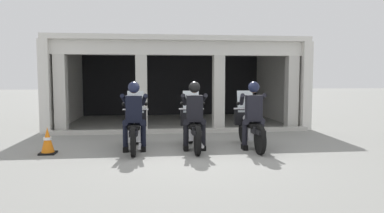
% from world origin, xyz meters
% --- Properties ---
extents(ground_plane, '(80.00, 80.00, 0.00)m').
position_xyz_m(ground_plane, '(0.00, 3.00, 0.00)').
color(ground_plane, gray).
extents(station_building, '(8.39, 5.37, 2.97)m').
position_xyz_m(station_building, '(-0.07, 5.79, 1.89)').
color(station_building, black).
rests_on(station_building, ground).
extents(kerb_strip, '(7.89, 0.24, 0.12)m').
position_xyz_m(kerb_strip, '(-0.07, 2.63, 0.06)').
color(kerb_strip, '#B7B5AD').
rests_on(kerb_strip, ground).
extents(motorcycle_left, '(0.62, 2.04, 1.35)m').
position_xyz_m(motorcycle_left, '(-1.36, 0.36, 0.50)').
color(motorcycle_left, black).
rests_on(motorcycle_left, ground).
extents(police_officer_left, '(0.63, 0.61, 1.58)m').
position_xyz_m(police_officer_left, '(-1.37, 0.07, 0.94)').
color(police_officer_left, black).
rests_on(police_officer_left, ground).
extents(motorcycle_center, '(0.62, 2.04, 1.35)m').
position_xyz_m(motorcycle_center, '(0.00, 0.33, 0.50)').
color(motorcycle_center, black).
rests_on(motorcycle_center, ground).
extents(police_officer_center, '(0.63, 0.61, 1.58)m').
position_xyz_m(police_officer_center, '(0.00, 0.04, 0.94)').
color(police_officer_center, black).
rests_on(police_officer_center, ground).
extents(motorcycle_right, '(0.62, 2.04, 1.35)m').
position_xyz_m(motorcycle_right, '(1.37, 0.26, 0.50)').
color(motorcycle_right, black).
rests_on(motorcycle_right, ground).
extents(police_officer_right, '(0.63, 0.61, 1.58)m').
position_xyz_m(police_officer_right, '(1.37, -0.03, 0.94)').
color(police_officer_right, black).
rests_on(police_officer_right, ground).
extents(traffic_cone_flank, '(0.34, 0.34, 0.59)m').
position_xyz_m(traffic_cone_flank, '(-3.25, 0.02, 0.29)').
color(traffic_cone_flank, black).
rests_on(traffic_cone_flank, ground).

